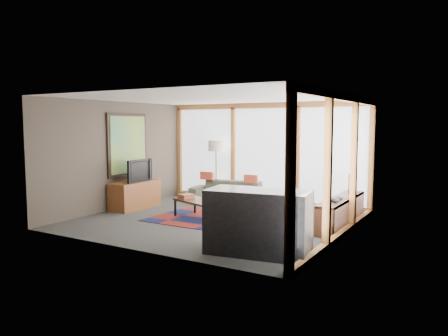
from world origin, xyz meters
The scene contains 17 objects.
ground centered at (0.00, 0.00, 0.00)m, with size 5.50×5.50×0.00m, color #30302E.
room_envelope centered at (0.49, 0.56, 1.54)m, with size 5.52×5.02×2.62m.
rug centered at (0.03, 0.09, 0.01)m, with size 2.87×1.84×0.01m, color maroon.
sofa centered at (-0.74, 1.93, 0.29)m, with size 2.01×0.79×0.59m, color #3B3F2E.
pillow_left centered at (-1.42, 1.92, 0.69)m, with size 0.38×0.11×0.21m, color #BF432B.
pillow_right centered at (-0.13, 1.97, 0.69)m, with size 0.36×0.11×0.20m, color #BF432B.
floor_lamp centered at (-1.23, 2.07, 0.82)m, with size 0.41×0.41×1.63m, color #322719, non-canonical shape.
coffee_table centered at (-0.35, 0.00, 0.21)m, with size 1.24×0.62×0.41m, color #332011, non-canonical shape.
book_stack centered at (-0.75, 0.01, 0.47)m, with size 0.24×0.30×0.10m, color brown.
vase centered at (-0.22, 0.02, 0.51)m, with size 0.22×0.22×0.19m, color beige.
bookshelf centered at (2.43, 0.91, 0.28)m, with size 0.41×2.27×0.57m, color #332011, non-canonical shape.
bowl_a centered at (2.47, 0.37, 0.61)m, with size 0.18×0.18×0.09m, color black.
bowl_b centered at (2.47, 0.69, 0.61)m, with size 0.15×0.15×0.08m, color black.
shelf_picture centered at (2.49, 1.61, 0.79)m, with size 0.04×0.34×0.44m, color black.
tv_console centered at (-2.42, 0.21, 0.33)m, with size 0.55×1.32×0.66m, color brown.
television centered at (-2.33, 0.19, 0.94)m, with size 0.96×0.13×0.55m, color black.
bar_counter centered at (1.84, -1.65, 0.51)m, with size 1.62×0.75×1.02m, color black.
Camera 1 is at (4.82, -7.76, 2.05)m, focal length 35.00 mm.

